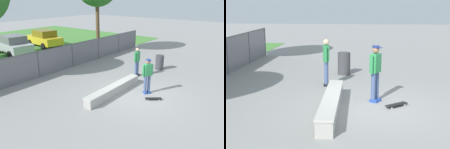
{
  "view_description": "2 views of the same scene",
  "coord_description": "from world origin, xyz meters",
  "views": [
    {
      "loc": [
        -8.8,
        -5.01,
        4.75
      ],
      "look_at": [
        -0.73,
        1.24,
        1.12
      ],
      "focal_mm": 34.99,
      "sensor_mm": 36.0,
      "label": 1
    },
    {
      "loc": [
        -9.87,
        0.26,
        3.18
      ],
      "look_at": [
        -0.17,
        1.1,
        1.05
      ],
      "focal_mm": 53.04,
      "sensor_mm": 36.0,
      "label": 2
    }
  ],
  "objects": [
    {
      "name": "trash_bin",
      "position": [
        4.67,
        1.26,
        0.5
      ],
      "size": [
        0.56,
        0.56,
        1.0
      ],
      "primitive_type": "cylinder",
      "color": "#3F3F44",
      "rests_on": "ground"
    },
    {
      "name": "skateboarder",
      "position": [
        0.59,
        -0.04,
        1.03
      ],
      "size": [
        0.53,
        0.41,
        1.84
      ],
      "color": "#2647A5",
      "rests_on": "ground"
    },
    {
      "name": "concrete_ledge",
      "position": [
        -0.53,
        1.27,
        0.24
      ],
      "size": [
        4.14,
        0.56,
        0.47
      ],
      "color": "#A8A59E",
      "rests_on": "ground"
    },
    {
      "name": "ground_plane",
      "position": [
        0.0,
        0.0,
        0.0
      ],
      "size": [
        80.0,
        80.0,
        0.0
      ],
      "primitive_type": "plane",
      "color": "gray"
    },
    {
      "name": "skateboard",
      "position": [
        0.08,
        -0.7,
        0.07
      ],
      "size": [
        0.66,
        0.75,
        0.09
      ],
      "color": "black",
      "rests_on": "ground"
    },
    {
      "name": "bystander",
      "position": [
        2.54,
        1.79,
        1.01
      ],
      "size": [
        0.6,
        0.3,
        1.82
      ],
      "color": "black",
      "rests_on": "ground"
    }
  ]
}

